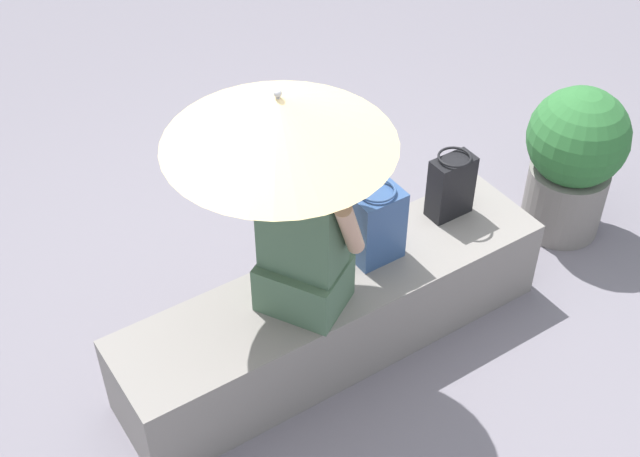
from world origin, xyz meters
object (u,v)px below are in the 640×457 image
(parasol, at_px, (279,121))
(handbag_black, at_px, (451,186))
(tote_bag_canvas, at_px, (375,224))
(person_seated, at_px, (303,232))
(planter_near, at_px, (573,158))

(parasol, xyz_separation_m, handbag_black, (0.95, 0.08, -0.75))
(handbag_black, height_order, tote_bag_canvas, tote_bag_canvas)
(handbag_black, bearing_deg, tote_bag_canvas, -174.85)
(person_seated, distance_m, parasol, 0.53)
(parasol, bearing_deg, tote_bag_canvas, 3.99)
(person_seated, relative_size, parasol, 0.87)
(handbag_black, bearing_deg, parasol, -175.44)
(parasol, height_order, planter_near, parasol)
(parasol, xyz_separation_m, tote_bag_canvas, (0.48, 0.03, -0.73))
(person_seated, height_order, parasol, parasol)
(person_seated, xyz_separation_m, planter_near, (1.67, 0.08, -0.36))
(person_seated, height_order, tote_bag_canvas, person_seated)
(handbag_black, distance_m, planter_near, 0.80)
(planter_near, bearing_deg, person_seated, -177.21)
(handbag_black, bearing_deg, person_seated, -172.25)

